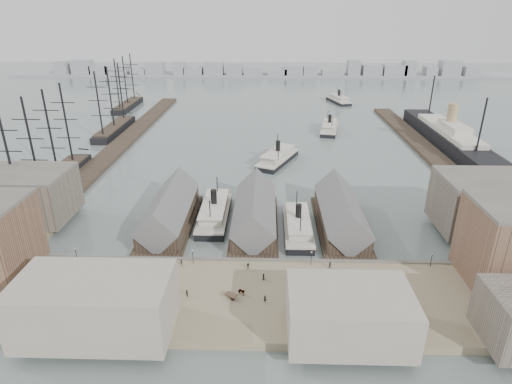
{
  "coord_description": "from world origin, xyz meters",
  "views": [
    {
      "loc": [
        3.71,
        -99.61,
        61.98
      ],
      "look_at": [
        0.0,
        30.0,
        6.0
      ],
      "focal_mm": 30.0,
      "sensor_mm": 36.0,
      "label": 1
    }
  ],
  "objects_px": {
    "horse_cart_center": "(239,293)",
    "ferry_docked_west": "(214,212)",
    "tram": "(509,284)",
    "horse_cart_right": "(312,311)",
    "ocean_steamer": "(448,136)",
    "horse_cart_left": "(96,274)"
  },
  "relations": [
    {
      "from": "ocean_steamer",
      "to": "horse_cart_left",
      "type": "relative_size",
      "value": 21.15
    },
    {
      "from": "horse_cart_center",
      "to": "horse_cart_right",
      "type": "height_order",
      "value": "horse_cart_center"
    },
    {
      "from": "horse_cart_right",
      "to": "ferry_docked_west",
      "type": "bearing_deg",
      "value": 48.27
    },
    {
      "from": "ocean_steamer",
      "to": "horse_cart_right",
      "type": "relative_size",
      "value": 21.05
    },
    {
      "from": "horse_cart_right",
      "to": "horse_cart_left",
      "type": "bearing_deg",
      "value": 95.99
    },
    {
      "from": "horse_cart_center",
      "to": "horse_cart_right",
      "type": "relative_size",
      "value": 1.01
    },
    {
      "from": "horse_cart_center",
      "to": "ferry_docked_west",
      "type": "bearing_deg",
      "value": 44.07
    },
    {
      "from": "horse_cart_right",
      "to": "ocean_steamer",
      "type": "bearing_deg",
      "value": -11.33
    },
    {
      "from": "ferry_docked_west",
      "to": "ocean_steamer",
      "type": "relative_size",
      "value": 0.29
    },
    {
      "from": "ferry_docked_west",
      "to": "tram",
      "type": "height_order",
      "value": "ferry_docked_west"
    },
    {
      "from": "horse_cart_left",
      "to": "horse_cart_right",
      "type": "distance_m",
      "value": 52.27
    },
    {
      "from": "tram",
      "to": "horse_cart_left",
      "type": "height_order",
      "value": "tram"
    },
    {
      "from": "horse_cart_left",
      "to": "horse_cart_right",
      "type": "bearing_deg",
      "value": -98.25
    },
    {
      "from": "ocean_steamer",
      "to": "horse_cart_center",
      "type": "relative_size",
      "value": 20.86
    },
    {
      "from": "horse_cart_left",
      "to": "horse_cart_right",
      "type": "xyz_separation_m",
      "value": [
        50.82,
        -12.23,
        -0.05
      ]
    },
    {
      "from": "horse_cart_right",
      "to": "tram",
      "type": "bearing_deg",
      "value": -59.06
    },
    {
      "from": "ferry_docked_west",
      "to": "tram",
      "type": "bearing_deg",
      "value": -28.39
    },
    {
      "from": "horse_cart_left",
      "to": "horse_cart_right",
      "type": "height_order",
      "value": "horse_cart_left"
    },
    {
      "from": "tram",
      "to": "horse_cart_center",
      "type": "distance_m",
      "value": 61.66
    },
    {
      "from": "ferry_docked_west",
      "to": "tram",
      "type": "xyz_separation_m",
      "value": [
        72.07,
        -38.95,
        1.6
      ]
    },
    {
      "from": "ferry_docked_west",
      "to": "tram",
      "type": "distance_m",
      "value": 81.94
    },
    {
      "from": "ocean_steamer",
      "to": "ferry_docked_west",
      "type": "bearing_deg",
      "value": -141.55
    }
  ]
}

